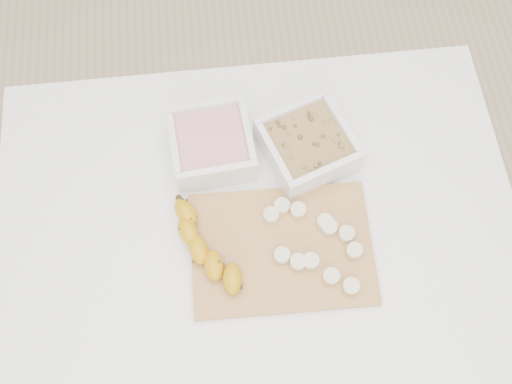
{
  "coord_description": "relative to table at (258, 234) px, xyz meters",
  "views": [
    {
      "loc": [
        -0.04,
        -0.37,
        1.78
      ],
      "look_at": [
        0.0,
        0.03,
        0.81
      ],
      "focal_mm": 40.0,
      "sensor_mm": 36.0,
      "label": 1
    }
  ],
  "objects": [
    {
      "name": "cutting_board",
      "position": [
        0.04,
        -0.07,
        0.1
      ],
      "size": [
        0.34,
        0.25,
        0.01
      ],
      "primitive_type": "cube",
      "rotation": [
        0.0,
        0.0,
        -0.02
      ],
      "color": "#B68447",
      "rests_on": "table"
    },
    {
      "name": "banana",
      "position": [
        -0.1,
        -0.06,
        0.13
      ],
      "size": [
        0.11,
        0.21,
        0.03
      ],
      "primitive_type": null,
      "rotation": [
        0.0,
        0.0,
        0.3
      ],
      "color": "#C58708",
      "rests_on": "cutting_board"
    },
    {
      "name": "bowl_granola",
      "position": [
        0.11,
        0.13,
        0.13
      ],
      "size": [
        0.2,
        0.2,
        0.07
      ],
      "color": "white",
      "rests_on": "table"
    },
    {
      "name": "banana_slices",
      "position": [
        0.1,
        -0.06,
        0.12
      ],
      "size": [
        0.17,
        0.2,
        0.02
      ],
      "color": "beige",
      "rests_on": "cutting_board"
    },
    {
      "name": "bowl_yogurt",
      "position": [
        -0.07,
        0.15,
        0.13
      ],
      "size": [
        0.17,
        0.17,
        0.07
      ],
      "color": "white",
      "rests_on": "table"
    },
    {
      "name": "ground",
      "position": [
        0.0,
        0.0,
        -0.65
      ],
      "size": [
        3.5,
        3.5,
        0.0
      ],
      "primitive_type": "plane",
      "color": "#C6AD89",
      "rests_on": "ground"
    },
    {
      "name": "table",
      "position": [
        0.0,
        0.0,
        0.0
      ],
      "size": [
        1.0,
        0.7,
        0.75
      ],
      "color": "white",
      "rests_on": "ground"
    }
  ]
}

